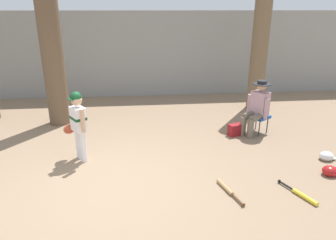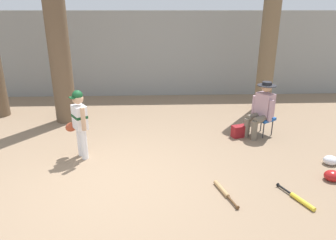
% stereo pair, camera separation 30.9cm
% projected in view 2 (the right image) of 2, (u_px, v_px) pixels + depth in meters
% --- Properties ---
extents(ground_plane, '(60.00, 60.00, 0.00)m').
position_uv_depth(ground_plane, '(112.00, 184.00, 4.97)').
color(ground_plane, '#897056').
extents(concrete_back_wall, '(18.00, 0.36, 2.61)m').
position_uv_depth(concrete_back_wall, '(132.00, 54.00, 9.73)').
color(concrete_back_wall, gray).
rests_on(concrete_back_wall, ground).
extents(tree_near_player, '(0.84, 0.84, 4.73)m').
position_uv_depth(tree_near_player, '(58.00, 42.00, 7.13)').
color(tree_near_player, brown).
rests_on(tree_near_player, ground).
extents(tree_behind_spectator, '(0.61, 0.61, 4.32)m').
position_uv_depth(tree_behind_spectator, '(269.00, 41.00, 8.03)').
color(tree_behind_spectator, brown).
rests_on(tree_behind_spectator, ground).
extents(young_ballplayer, '(0.51, 0.52, 1.31)m').
position_uv_depth(young_ballplayer, '(79.00, 120.00, 5.64)').
color(young_ballplayer, white).
rests_on(young_ballplayer, ground).
extents(folding_stool, '(0.55, 0.55, 0.41)m').
position_uv_depth(folding_stool, '(263.00, 119.00, 6.81)').
color(folding_stool, '#194C9E').
rests_on(folding_stool, ground).
extents(seated_spectator, '(0.65, 0.58, 1.20)m').
position_uv_depth(seated_spectator, '(262.00, 108.00, 6.67)').
color(seated_spectator, '#6B6051').
rests_on(seated_spectator, ground).
extents(handbag_beside_stool, '(0.38, 0.27, 0.26)m').
position_uv_depth(handbag_beside_stool, '(240.00, 131.00, 6.76)').
color(handbag_beside_stool, maroon).
rests_on(handbag_beside_stool, ground).
extents(bat_wood_tan, '(0.25, 0.72, 0.07)m').
position_uv_depth(bat_wood_tan, '(223.00, 191.00, 4.73)').
color(bat_wood_tan, tan).
rests_on(bat_wood_tan, ground).
extents(bat_yellow_trainer, '(0.33, 0.69, 0.07)m').
position_uv_depth(bat_yellow_trainer, '(299.00, 200.00, 4.51)').
color(bat_yellow_trainer, yellow).
rests_on(bat_yellow_trainer, ground).
extents(batting_helmet_red, '(0.31, 0.24, 0.18)m').
position_uv_depth(batting_helmet_red, '(332.00, 176.00, 5.06)').
color(batting_helmet_red, '#A81919').
rests_on(batting_helmet_red, ground).
extents(batting_helmet_white, '(0.30, 0.23, 0.17)m').
position_uv_depth(batting_helmet_white, '(331.00, 160.00, 5.58)').
color(batting_helmet_white, silver).
rests_on(batting_helmet_white, ground).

